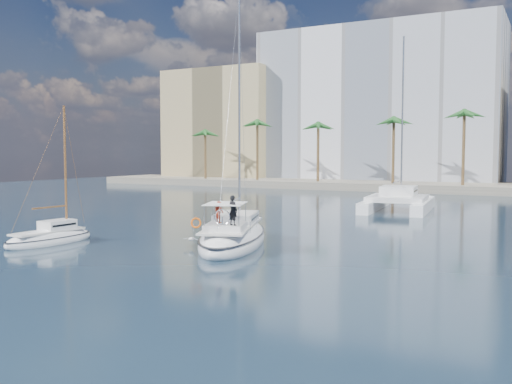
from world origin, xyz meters
The scene contains 10 objects.
ground centered at (0.00, 0.00, 0.00)m, with size 160.00×160.00×0.00m, color black.
quay centered at (0.00, 61.00, 0.60)m, with size 120.00×14.00×1.20m, color gray.
building_modern centered at (-12.00, 73.00, 14.00)m, with size 42.00×16.00×28.00m, color white.
building_tan_left centered at (-42.00, 69.00, 11.00)m, with size 22.00×14.00×22.00m, color tan.
palm_left centered at (-34.00, 57.00, 10.28)m, with size 3.60×3.60×12.30m.
palm_centre centered at (0.00, 57.00, 10.28)m, with size 3.60×3.60×12.30m.
main_sloop centered at (-1.08, 1.86, 0.54)m, with size 7.71×12.51×17.72m.
small_sloop centered at (-11.93, -3.25, 0.38)m, with size 2.50×6.78×9.58m.
catamaran centered at (2.84, 28.51, 1.15)m, with size 7.40×12.88×17.92m.
seagull centered at (-3.14, 0.13, 0.47)m, with size 1.17×0.50×0.22m.
Camera 1 is at (17.29, -29.48, 5.95)m, focal length 40.00 mm.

